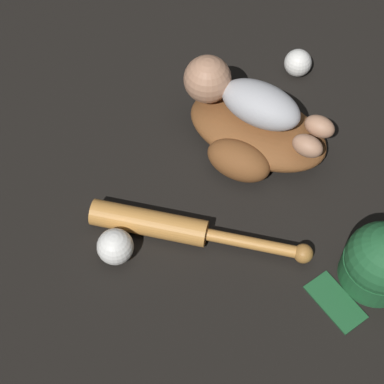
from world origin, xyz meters
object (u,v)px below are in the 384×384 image
Objects in this scene: baseball_glove at (254,136)px; baseball_cap at (380,262)px; baseball_bat at (173,228)px; baseball_spare at (298,63)px; baby_figure at (245,98)px; baseball at (115,247)px.

baseball_glove is 1.63× the size of baseball_cap.
baseball_bat is 6.86× the size of baseball_spare.
baseball_bat is at bearing 79.14° from baby_figure.
baseball_glove reaches higher than baseball_spare.
baseball_cap reaches higher than baseball.
baseball_cap is (-0.52, -0.13, 0.02)m from baseball.
baseball_cap is (-0.29, 0.51, 0.03)m from baseball_spare.
baseball is 1.11× the size of baseball_spare.
baseball_cap is at bearing -165.72° from baseball.
baseball is (0.10, 0.09, 0.01)m from baseball_bat.
baby_figure reaches higher than baseball_bat.
baby_figure is at bearing -35.80° from baseball_cap.
baseball_spare is at bearing -103.60° from baseball_bat.
baseball is 0.68m from baseball_spare.
baseball reaches higher than baseball_bat.
baseball_glove is 4.72× the size of baseball.
baseball_spare is 0.31× the size of baseball_cap.
baseball_bat is at bearing 6.03° from baseball_cap.
baby_figure reaches higher than baseball_glove.
baseball_cap is at bearing 144.20° from baby_figure.
baseball_spare is (-0.04, -0.27, -0.01)m from baseball_glove.
baseball_spare is at bearing -109.65° from baseball.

